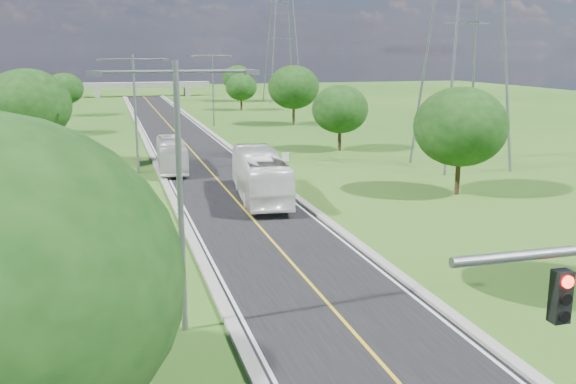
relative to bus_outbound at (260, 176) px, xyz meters
name	(u,v)px	position (x,y,z in m)	size (l,w,h in m)	color
ground	(187,146)	(-1.73, 27.80, -1.73)	(260.00, 260.00, 0.00)	#225016
road	(181,138)	(-1.73, 33.80, -1.70)	(8.00, 150.00, 0.06)	black
curb_left	(144,139)	(-5.98, 33.80, -1.62)	(0.50, 150.00, 0.22)	gray
curb_right	(216,136)	(2.52, 33.80, -1.62)	(0.50, 150.00, 0.22)	gray
speed_limit_sign	(285,162)	(3.47, 5.79, -0.13)	(0.55, 0.09, 2.40)	slate
overpass	(143,86)	(-1.73, 107.80, 0.68)	(30.00, 3.00, 3.20)	gray
streetlight_near_left	(179,175)	(-7.73, -20.20, 4.21)	(5.90, 0.25, 10.00)	slate
streetlight_mid_left	(135,103)	(-7.73, 12.80, 4.21)	(5.90, 0.25, 10.00)	slate
streetlight_far_right	(213,83)	(4.27, 45.80, 4.21)	(5.90, 0.25, 10.00)	slate
power_tower_near	(468,6)	(20.27, 7.80, 12.27)	(9.00, 6.40, 28.00)	slate
power_tower_far	(282,31)	(24.27, 82.80, 12.27)	(9.00, 6.40, 28.00)	slate
tree_lc	(27,105)	(-16.73, 17.80, 3.84)	(7.56, 7.56, 8.79)	black
tree_ld	(32,95)	(-18.73, 41.80, 3.22)	(6.72, 6.72, 7.82)	black
tree_le	(65,89)	(-16.23, 65.80, 2.60)	(5.88, 5.88, 6.84)	black
tree_rb	(460,127)	(14.27, -2.20, 3.22)	(6.72, 6.72, 7.82)	black
tree_rc	(340,109)	(13.27, 19.80, 2.60)	(5.88, 5.88, 6.84)	black
tree_rd	(294,87)	(15.27, 43.80, 3.53)	(7.14, 7.14, 8.30)	black
tree_re	(241,87)	(12.77, 67.80, 2.29)	(5.46, 5.46, 6.35)	black
tree_rf	(238,79)	(16.27, 87.80, 2.91)	(6.30, 6.30, 7.33)	black
bus_outbound	(260,176)	(0.00, 0.00, 0.00)	(2.81, 12.02, 3.35)	white
bus_inbound	(171,155)	(-4.84, 13.08, -0.33)	(2.26, 9.67, 2.69)	silver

